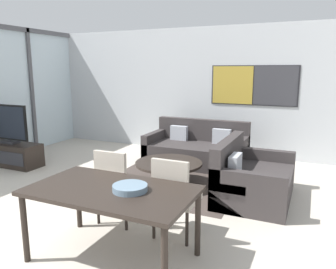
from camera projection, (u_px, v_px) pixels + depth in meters
wall_back at (194, 91)px, 7.46m from camera, size 8.00×0.09×2.80m
area_rug at (169, 185)px, 5.41m from camera, size 2.24×1.72×0.01m
tv_console at (11, 154)px, 6.51m from camera, size 1.30×0.49×0.45m
television at (8, 124)px, 6.39m from camera, size 0.97×0.20×0.76m
sofa_main at (197, 150)px, 6.61m from camera, size 1.95×1.00×0.86m
sofa_side at (249, 180)px, 4.85m from camera, size 1.00×1.46×0.86m
coffee_table at (169, 168)px, 5.35m from camera, size 1.09×1.09×0.40m
dining_table at (112, 196)px, 3.20m from camera, size 1.63×0.93×0.74m
dining_chair_left at (116, 183)px, 4.00m from camera, size 0.46×0.46×0.94m
dining_chair_centre at (174, 194)px, 3.64m from camera, size 0.46×0.46×0.94m
fruit_bowl at (130, 187)px, 3.12m from camera, size 0.34×0.34×0.06m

